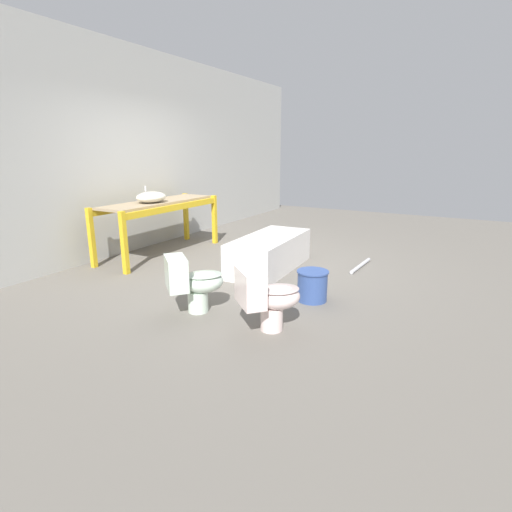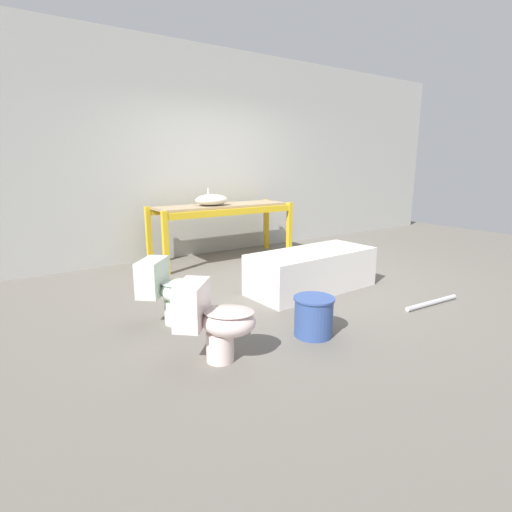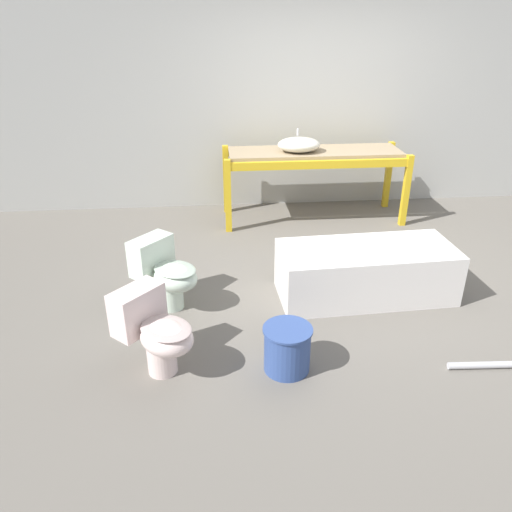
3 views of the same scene
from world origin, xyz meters
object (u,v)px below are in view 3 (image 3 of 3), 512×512
at_px(toilet_near, 166,272).
at_px(bucket_white, 287,348).
at_px(sink_basin, 299,145).
at_px(toilet_far, 155,330).
at_px(bathtub_main, 366,268).

bearing_deg(toilet_near, bucket_white, -94.68).
distance_m(sink_basin, bucket_white, 2.97).
bearing_deg(bucket_white, sink_basin, 79.29).
bearing_deg(sink_basin, toilet_far, -117.85).
relative_size(bathtub_main, toilet_far, 2.37).
relative_size(sink_basin, toilet_far, 0.75).
bearing_deg(toilet_far, sink_basin, 14.14).
height_order(toilet_far, bucket_white, toilet_far).
distance_m(bathtub_main, toilet_near, 1.75).
height_order(toilet_near, toilet_far, same).
relative_size(sink_basin, bucket_white, 1.40).
xyz_separation_m(sink_basin, bucket_white, (-0.53, -2.82, -0.75)).
height_order(sink_basin, toilet_near, sink_basin).
xyz_separation_m(sink_basin, bathtub_main, (0.31, -1.85, -0.67)).
distance_m(bathtub_main, toilet_far, 1.98).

